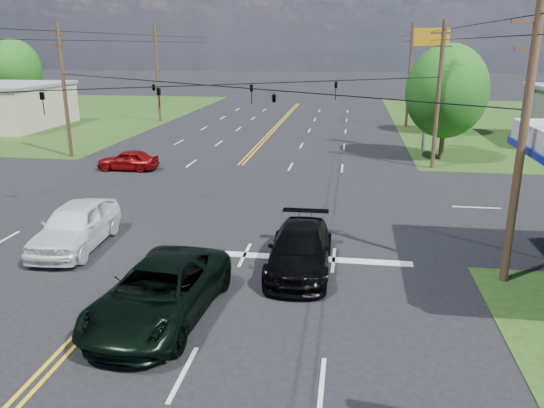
% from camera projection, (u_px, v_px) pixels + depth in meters
% --- Properties ---
extents(ground, '(280.00, 280.00, 0.00)m').
position_uv_depth(ground, '(211.00, 197.00, 29.06)').
color(ground, black).
rests_on(ground, ground).
extents(stop_bar, '(10.00, 0.50, 0.02)m').
position_uv_depth(stop_bar, '(282.00, 257.00, 20.78)').
color(stop_bar, silver).
rests_on(stop_bar, ground).
extents(pole_se, '(1.60, 0.28, 9.50)m').
position_uv_depth(pole_se, '(522.00, 143.00, 17.30)').
color(pole_se, '#42301B').
rests_on(pole_se, ground).
extents(pole_nw, '(1.60, 0.28, 9.50)m').
position_uv_depth(pole_nw, '(64.00, 89.00, 37.99)').
color(pole_nw, '#42301B').
rests_on(pole_nw, ground).
extents(pole_ne, '(1.60, 0.28, 9.50)m').
position_uv_depth(pole_ne, '(438.00, 94.00, 34.34)').
color(pole_ne, '#42301B').
rests_on(pole_ne, ground).
extents(pole_left_far, '(1.60, 0.28, 10.00)m').
position_uv_depth(pole_left_far, '(157.00, 73.00, 55.91)').
color(pole_left_far, '#42301B').
rests_on(pole_left_far, ground).
extents(pole_right_far, '(1.60, 0.28, 10.00)m').
position_uv_depth(pole_right_far, '(409.00, 75.00, 52.26)').
color(pole_right_far, '#42301B').
rests_on(pole_right_far, ground).
extents(span_wire_signals, '(26.00, 18.00, 1.13)m').
position_uv_depth(span_wire_signals, '(207.00, 85.00, 27.33)').
color(span_wire_signals, black).
rests_on(span_wire_signals, ground).
extents(power_lines, '(26.04, 100.00, 0.64)m').
position_uv_depth(power_lines, '(193.00, 31.00, 24.68)').
color(power_lines, black).
rests_on(power_lines, ground).
extents(tree_right_a, '(5.70, 5.70, 8.18)m').
position_uv_depth(tree_right_a, '(447.00, 91.00, 37.06)').
color(tree_right_a, '#42301B').
rests_on(tree_right_a, ground).
extents(tree_right_b, '(4.94, 4.94, 7.09)m').
position_uv_depth(tree_right_b, '(452.00, 88.00, 48.26)').
color(tree_right_b, '#42301B').
rests_on(tree_right_b, ground).
extents(tree_far_l, '(6.08, 6.08, 8.72)m').
position_uv_depth(tree_far_l, '(15.00, 69.00, 62.35)').
color(tree_far_l, '#42301B').
rests_on(tree_far_l, ground).
extents(pickup_dkgreen, '(3.36, 6.44, 1.73)m').
position_uv_depth(pickup_dkgreen, '(160.00, 292.00, 15.94)').
color(pickup_dkgreen, black).
rests_on(pickup_dkgreen, ground).
extents(suv_black, '(2.28, 5.52, 1.60)m').
position_uv_depth(suv_black, '(300.00, 249.00, 19.45)').
color(suv_black, black).
rests_on(suv_black, ground).
extents(pickup_white, '(2.57, 5.60, 1.86)m').
position_uv_depth(pickup_white, '(76.00, 225.00, 21.61)').
color(pickup_white, white).
rests_on(pickup_white, ground).
extents(sedan_red, '(3.98, 1.67, 1.35)m').
position_uv_depth(sedan_red, '(128.00, 160.00, 35.06)').
color(sedan_red, maroon).
rests_on(sedan_red, ground).
extents(polesign_ne, '(2.46, 1.03, 9.16)m').
position_uv_depth(polesign_ne, '(430.00, 55.00, 38.83)').
color(polesign_ne, '#A5A5AA').
rests_on(polesign_ne, ground).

